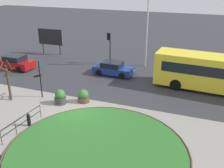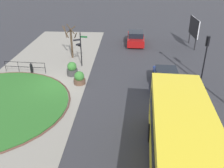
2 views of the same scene
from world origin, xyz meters
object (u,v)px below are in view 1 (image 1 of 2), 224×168
(bollard_foreground, at_px, (29,120))
(traffic_light_near, at_px, (109,41))
(lamppost_tall, at_px, (147,27))
(street_tree_bare, at_px, (8,79))
(bus_yellow, at_px, (223,74))
(planter_kerbside, at_px, (84,97))
(planter_near_signpost, at_px, (60,97))
(signpost_directional, at_px, (40,77))
(car_near_lane, at_px, (14,62))
(car_far_lane, at_px, (113,69))
(billboard_left, at_px, (50,37))

(bollard_foreground, relative_size, traffic_light_near, 0.25)
(lamppost_tall, distance_m, street_tree_bare, 15.05)
(bus_yellow, relative_size, planter_kerbside, 10.94)
(bus_yellow, height_order, planter_near_signpost, bus_yellow)
(signpost_directional, distance_m, planter_kerbside, 3.90)
(bus_yellow, xyz_separation_m, car_near_lane, (-21.07, -1.28, -0.99))
(planter_near_signpost, bearing_deg, car_far_lane, 78.16)
(bollard_foreground, xyz_separation_m, planter_near_signpost, (0.25, 3.63, 0.08))
(signpost_directional, distance_m, planter_near_signpost, 2.45)
(bus_yellow, relative_size, car_near_lane, 2.61)
(lamppost_tall, height_order, planter_near_signpost, lamppost_tall)
(car_near_lane, relative_size, billboard_left, 1.29)
(signpost_directional, bearing_deg, car_far_lane, 63.36)
(car_far_lane, distance_m, traffic_light_near, 4.14)
(car_near_lane, bearing_deg, billboard_left, -94.15)
(planter_kerbside, relative_size, street_tree_bare, 0.30)
(billboard_left, xyz_separation_m, planter_kerbside, (10.17, -11.10, -1.69))
(signpost_directional, distance_m, billboard_left, 13.30)
(bus_yellow, distance_m, billboard_left, 21.11)
(bus_yellow, distance_m, car_far_lane, 10.38)
(car_near_lane, relative_size, lamppost_tall, 0.55)
(street_tree_bare, bearing_deg, planter_near_signpost, 12.08)
(planter_kerbside, distance_m, street_tree_bare, 6.17)
(car_near_lane, xyz_separation_m, traffic_light_near, (9.06, 5.25, 1.91))
(planter_kerbside, bearing_deg, billboard_left, 132.50)
(bus_yellow, distance_m, lamppost_tall, 9.48)
(car_near_lane, relative_size, traffic_light_near, 1.26)
(signpost_directional, height_order, planter_near_signpost, signpost_directional)
(lamppost_tall, relative_size, street_tree_bare, 2.32)
(car_far_lane, height_order, planter_near_signpost, car_far_lane)
(planter_kerbside, height_order, street_tree_bare, street_tree_bare)
(planter_near_signpost, xyz_separation_m, planter_kerbside, (1.60, 0.91, -0.07))
(car_near_lane, height_order, planter_near_signpost, car_near_lane)
(street_tree_bare, bearing_deg, traffic_light_near, 71.07)
(signpost_directional, distance_m, traffic_light_near, 10.65)
(lamppost_tall, relative_size, planter_near_signpost, 6.80)
(planter_near_signpost, bearing_deg, signpost_directional, 167.84)
(traffic_light_near, distance_m, lamppost_tall, 4.54)
(street_tree_bare, bearing_deg, car_near_lane, 127.61)
(traffic_light_near, bearing_deg, bollard_foreground, 100.70)
(planter_kerbside, bearing_deg, street_tree_bare, -162.65)
(car_far_lane, distance_m, planter_kerbside, 6.77)
(car_near_lane, bearing_deg, planter_kerbside, 157.46)
(lamppost_tall, bearing_deg, billboard_left, 177.65)
(car_near_lane, xyz_separation_m, car_far_lane, (10.78, 2.04, -0.06))
(traffic_light_near, bearing_deg, signpost_directional, 90.86)
(bollard_foreground, height_order, lamppost_tall, lamppost_tall)
(car_near_lane, bearing_deg, street_tree_bare, 128.78)
(bollard_foreground, bearing_deg, signpost_directional, 113.60)
(car_near_lane, height_order, planter_kerbside, car_near_lane)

